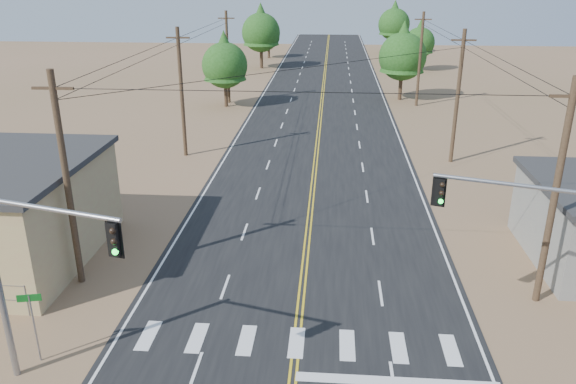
# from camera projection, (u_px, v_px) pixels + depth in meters

# --- Properties ---
(road) EXTENTS (15.00, 200.00, 0.02)m
(road) POSITION_uv_depth(u_px,v_px,m) (315.00, 166.00, 42.65)
(road) COLOR black
(road) RESTS_ON ground
(utility_pole_left_near) EXTENTS (1.80, 0.30, 10.00)m
(utility_pole_left_near) POSITION_uv_depth(u_px,v_px,m) (67.00, 180.00, 24.84)
(utility_pole_left_near) COLOR #4C3826
(utility_pole_left_near) RESTS_ON ground
(utility_pole_left_mid) EXTENTS (1.80, 0.30, 10.00)m
(utility_pole_left_mid) POSITION_uv_depth(u_px,v_px,m) (182.00, 92.00, 43.42)
(utility_pole_left_mid) COLOR #4C3826
(utility_pole_left_mid) RESTS_ON ground
(utility_pole_left_far) EXTENTS (1.80, 0.30, 10.00)m
(utility_pole_left_far) POSITION_uv_depth(u_px,v_px,m) (228.00, 57.00, 62.00)
(utility_pole_left_far) COLOR #4C3826
(utility_pole_left_far) RESTS_ON ground
(utility_pole_right_near) EXTENTS (1.80, 0.30, 10.00)m
(utility_pole_right_near) POSITION_uv_depth(u_px,v_px,m) (555.00, 194.00, 23.31)
(utility_pole_right_near) COLOR #4C3826
(utility_pole_right_near) RESTS_ON ground
(utility_pole_right_mid) EXTENTS (1.80, 0.30, 10.00)m
(utility_pole_right_mid) POSITION_uv_depth(u_px,v_px,m) (458.00, 96.00, 41.89)
(utility_pole_right_mid) COLOR #4C3826
(utility_pole_right_mid) RESTS_ON ground
(utility_pole_right_far) EXTENTS (1.80, 0.30, 10.00)m
(utility_pole_right_far) POSITION_uv_depth(u_px,v_px,m) (420.00, 59.00, 60.47)
(utility_pole_right_far) COLOR #4C3826
(utility_pole_right_far) RESTS_ON ground
(signal_mast_left) EXTENTS (5.29, 1.70, 7.14)m
(signal_mast_left) POSITION_uv_depth(u_px,v_px,m) (29.00, 265.00, 18.27)
(signal_mast_left) COLOR gray
(signal_mast_left) RESTS_ON ground
(signal_mast_right) EXTENTS (6.18, 2.08, 6.89)m
(signal_mast_right) POSITION_uv_depth(u_px,v_px,m) (555.00, 243.00, 19.94)
(signal_mast_right) COLOR gray
(signal_mast_right) RESTS_ON ground
(street_sign) EXTENTS (0.84, 0.23, 2.87)m
(street_sign) POSITION_uv_depth(u_px,v_px,m) (33.00, 317.00, 20.53)
(street_sign) COLOR gray
(street_sign) RESTS_ON ground
(tree_left_near) EXTENTS (4.90, 4.90, 8.17)m
(tree_left_near) POSITION_uv_depth(u_px,v_px,m) (225.00, 61.00, 60.09)
(tree_left_near) COLOR #3F2D1E
(tree_left_near) RESTS_ON ground
(tree_left_mid) EXTENTS (5.85, 5.85, 9.75)m
(tree_left_mid) POSITION_uv_depth(u_px,v_px,m) (261.00, 28.00, 85.06)
(tree_left_mid) COLOR #3F2D1E
(tree_left_mid) RESTS_ON ground
(tree_left_far) EXTENTS (3.80, 3.80, 6.33)m
(tree_left_far) POSITION_uv_depth(u_px,v_px,m) (269.00, 35.00, 96.56)
(tree_left_far) COLOR #3F2D1E
(tree_left_far) RESTS_ON ground
(tree_right_near) EXTENTS (5.37, 5.37, 8.95)m
(tree_right_near) POSITION_uv_depth(u_px,v_px,m) (403.00, 52.00, 63.34)
(tree_right_near) COLOR #3F2D1E
(tree_right_near) RESTS_ON ground
(tree_right_mid) EXTENTS (4.50, 4.50, 7.49)m
(tree_right_mid) POSITION_uv_depth(u_px,v_px,m) (420.00, 40.00, 83.24)
(tree_right_mid) COLOR #3F2D1E
(tree_right_mid) RESTS_ON ground
(tree_right_far) EXTENTS (5.66, 5.66, 9.43)m
(tree_right_far) POSITION_uv_depth(u_px,v_px,m) (394.00, 21.00, 101.16)
(tree_right_far) COLOR #3F2D1E
(tree_right_far) RESTS_ON ground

